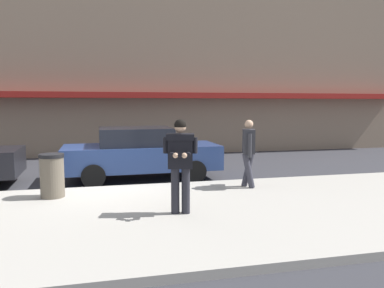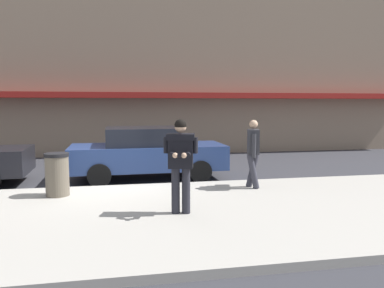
{
  "view_description": "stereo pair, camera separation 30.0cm",
  "coord_description": "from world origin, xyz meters",
  "px_view_note": "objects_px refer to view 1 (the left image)",
  "views": [
    {
      "loc": [
        0.12,
        -9.85,
        2.22
      ],
      "look_at": [
        1.69,
        -3.17,
        1.49
      ],
      "focal_mm": 35.0,
      "sensor_mm": 36.0,
      "label": 1
    },
    {
      "loc": [
        0.41,
        -9.91,
        2.22
      ],
      "look_at": [
        1.69,
        -3.17,
        1.49
      ],
      "focal_mm": 35.0,
      "sensor_mm": 36.0,
      "label": 2
    }
  ],
  "objects_px": {
    "pedestrian_with_bag": "(249,149)",
    "trash_bin": "(52,175)",
    "man_texting_on_phone": "(180,156)",
    "parked_sedan_mid": "(140,153)"
  },
  "relations": [
    {
      "from": "pedestrian_with_bag",
      "to": "trash_bin",
      "type": "xyz_separation_m",
      "value": [
        -4.67,
        0.04,
        -0.47
      ]
    },
    {
      "from": "man_texting_on_phone",
      "to": "trash_bin",
      "type": "height_order",
      "value": "man_texting_on_phone"
    },
    {
      "from": "pedestrian_with_bag",
      "to": "trash_bin",
      "type": "height_order",
      "value": "pedestrian_with_bag"
    },
    {
      "from": "parked_sedan_mid",
      "to": "pedestrian_with_bag",
      "type": "distance_m",
      "value": 3.39
    },
    {
      "from": "parked_sedan_mid",
      "to": "man_texting_on_phone",
      "type": "relative_size",
      "value": 2.51
    },
    {
      "from": "pedestrian_with_bag",
      "to": "trash_bin",
      "type": "distance_m",
      "value": 4.69
    },
    {
      "from": "man_texting_on_phone",
      "to": "pedestrian_with_bag",
      "type": "bearing_deg",
      "value": 41.36
    },
    {
      "from": "man_texting_on_phone",
      "to": "pedestrian_with_bag",
      "type": "height_order",
      "value": "man_texting_on_phone"
    },
    {
      "from": "trash_bin",
      "to": "parked_sedan_mid",
      "type": "bearing_deg",
      "value": 45.92
    },
    {
      "from": "pedestrian_with_bag",
      "to": "parked_sedan_mid",
      "type": "bearing_deg",
      "value": 137.17
    }
  ]
}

